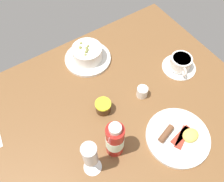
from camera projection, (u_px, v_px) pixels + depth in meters
ground_plane at (110, 117)px, 91.36cm from camera, size 110.00×84.00×3.00cm
porridge_bowl at (87, 54)px, 102.16cm from camera, size 19.76×19.76×7.74cm
coffee_cup at (180, 63)px, 100.08cm from camera, size 14.16×14.16×6.08cm
creamer_jug at (142, 92)px, 93.05cm from camera, size 5.12×4.22×5.06cm
wine_glass at (90, 156)px, 69.89cm from camera, size 6.04×6.04×17.32cm
jam_jar at (103, 107)px, 89.20cm from camera, size 5.93×5.93×4.93cm
sauce_bottle_red at (115, 140)px, 76.24cm from camera, size 5.98×5.98×17.64cm
breakfast_plate at (178, 137)px, 84.41cm from camera, size 22.45×22.45×3.70cm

